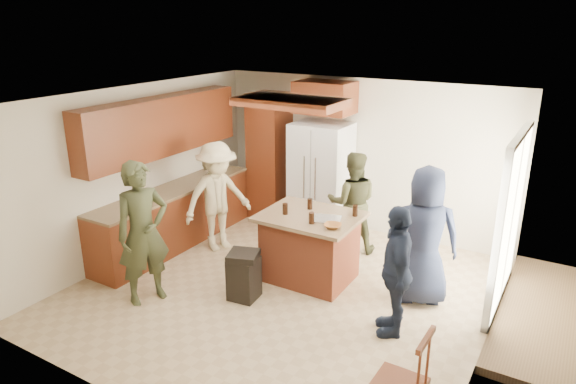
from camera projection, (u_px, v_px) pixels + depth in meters
The scene contains 11 objects.
person_front_left at pixel (143, 233), 6.24m from camera, with size 0.66×0.48×1.81m, color #333820.
person_behind_left at pixel (352, 202), 7.65m from camera, with size 0.75×0.47×1.55m, color #373820.
person_behind_right at pixel (424, 236), 6.22m from camera, with size 0.85×0.56×1.75m, color #191F33.
person_side_right at pixel (396, 271), 5.62m from camera, with size 0.89×0.46×1.52m, color #1C2438.
person_counter at pixel (218, 197), 7.69m from camera, with size 1.08×0.50×1.68m, color #C4B387.
left_cabinetry at pixel (170, 186), 7.82m from camera, with size 0.64×3.00×2.30m.
back_wall_units at pixel (282, 142), 8.71m from camera, with size 1.80×0.60×2.45m.
refrigerator at pixel (321, 178), 8.42m from camera, with size 0.90×0.76×1.80m.
kitchen_island at pixel (310, 246), 6.89m from camera, with size 1.28×1.03×0.93m.
island_items at pixel (324, 218), 6.54m from camera, with size 0.91×0.68×0.15m.
trash_bin at pixel (244, 275), 6.45m from camera, with size 0.46×0.46×0.63m.
Camera 1 is at (3.09, -5.08, 3.39)m, focal length 32.00 mm.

